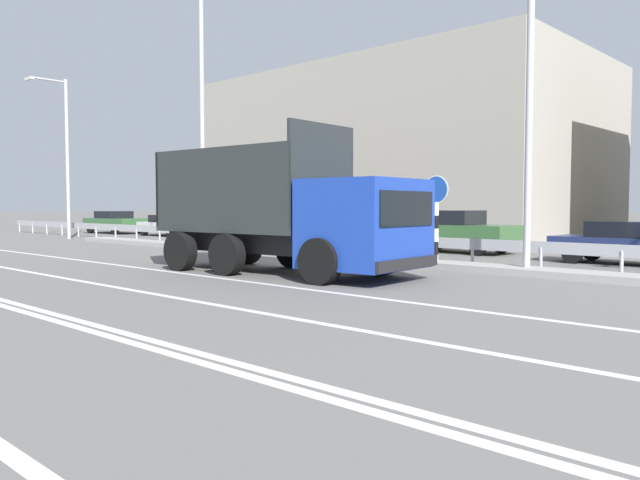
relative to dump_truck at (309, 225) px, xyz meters
The scene contains 18 objects.
ground_plane 3.54m from the dump_truck, 139.79° to the left, with size 320.00×320.00×0.00m, color #605E5B.
lane_strip_0 2.44m from the dump_truck, 116.44° to the right, with size 58.35×0.16×0.01m, color silver.
lane_strip_1 4.70m from the dump_truck, 101.84° to the right, with size 58.35×0.16×0.01m, color silver.
lane_strip_3 6.97m from the dump_truck, 97.79° to the right, with size 58.35×0.16×0.01m, color silver.
median_island 4.77m from the dump_truck, 123.03° to the left, with size 32.09×1.10×0.18m, color gray.
median_guardrail 5.84m from the dump_truck, 115.77° to the left, with size 58.35×0.09×0.78m.
dump_truck is the anchor object (origin of this frame).
median_road_sign 4.06m from the dump_truck, 72.79° to the left, with size 0.78×0.16×2.59m.
street_lamp_0 21.69m from the dump_truck, behind, with size 0.70×2.04×8.27m.
street_lamp_1 11.07m from the dump_truck, 159.37° to the left, with size 0.71×2.58×10.44m.
street_lamp_2 6.37m from the dump_truck, 45.39° to the left, with size 0.70×2.32×8.28m.
parked_car_0 26.81m from the dump_truck, 161.12° to the left, with size 4.37×2.28×1.40m.
parked_car_1 21.81m from the dump_truck, 155.46° to the left, with size 4.69×2.12×1.21m.
parked_car_2 16.44m from the dump_truck, 147.37° to the left, with size 4.60×1.99×1.48m.
parked_car_3 12.20m from the dump_truck, 130.33° to the left, with size 4.59×1.84×1.37m.
parked_car_4 9.38m from the dump_truck, 98.28° to the left, with size 4.43×1.94×1.57m.
parked_car_5 9.82m from the dump_truck, 60.67° to the left, with size 4.17×1.83×1.28m.
background_building_0 24.21m from the dump_truck, 119.82° to the left, with size 22.07×13.90×9.66m, color gray.
Camera 1 is at (13.27, -13.27, 1.75)m, focal length 35.00 mm.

